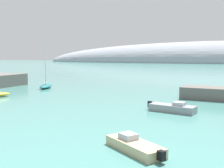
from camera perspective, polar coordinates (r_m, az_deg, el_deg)
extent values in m
ellipsoid|color=#1E6B70|center=(56.28, -13.43, -0.44)|extent=(3.94, 5.95, 0.77)
cylinder|color=silver|center=(55.97, -13.55, 4.16)|extent=(0.16, 0.16, 8.25)
cube|color=silver|center=(55.96, -13.51, 0.28)|extent=(1.06, 2.39, 0.10)
cube|color=gray|center=(32.51, 12.29, -4.91)|extent=(5.46, 2.82, 0.82)
cube|color=black|center=(33.62, 7.78, -4.12)|extent=(0.50, 0.44, 0.74)
cube|color=#B2B7C1|center=(32.13, 13.60, -3.97)|extent=(1.44, 1.32, 0.40)
cube|color=#C6B284|center=(19.24, 4.66, -12.63)|extent=(4.82, 4.01, 0.65)
cube|color=black|center=(17.31, 10.10, -14.28)|extent=(0.57, 0.55, 0.59)
cube|color=#B2B7C1|center=(19.62, 3.39, -10.64)|extent=(1.49, 1.45, 0.40)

